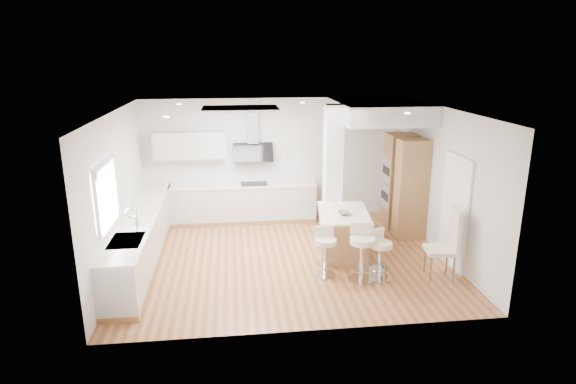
{
  "coord_description": "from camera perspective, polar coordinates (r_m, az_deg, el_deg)",
  "views": [
    {
      "loc": [
        -0.99,
        -8.39,
        3.76
      ],
      "look_at": [
        0.07,
        0.4,
        1.2
      ],
      "focal_mm": 30.0,
      "sensor_mm": 36.0,
      "label": 1
    }
  ],
  "objects": [
    {
      "name": "counter_back",
      "position": [
        11.05,
        -6.18,
        -0.09
      ],
      "size": [
        3.62,
        0.63,
        2.5
      ],
      "color": "#A37646",
      "rests_on": "ground"
    },
    {
      "name": "doorway_right",
      "position": [
        9.17,
        19.16,
        -2.34
      ],
      "size": [
        0.05,
        1.0,
        2.1
      ],
      "color": "#443D35",
      "rests_on": "ground"
    },
    {
      "name": "counter_left",
      "position": [
        9.39,
        -16.94,
        -5.21
      ],
      "size": [
        0.63,
        4.5,
        1.35
      ],
      "color": "#A37646",
      "rests_on": "ground"
    },
    {
      "name": "peninsula",
      "position": [
        9.36,
        6.51,
        -4.83
      ],
      "size": [
        1.1,
        1.51,
        0.92
      ],
      "rotation": [
        0.0,
        0.0,
        -0.13
      ],
      "color": "#A37646",
      "rests_on": "ground"
    },
    {
      "name": "ground",
      "position": [
        9.25,
        -0.11,
        -7.88
      ],
      "size": [
        6.0,
        6.0,
        0.0
      ],
      "primitive_type": "plane",
      "color": "#AC6C3F",
      "rests_on": "ground"
    },
    {
      "name": "bar_stool_b",
      "position": [
        8.29,
        8.76,
        -6.77
      ],
      "size": [
        0.51,
        0.51,
        1.0
      ],
      "rotation": [
        0.0,
        0.0,
        -0.14
      ],
      "color": "silver",
      "rests_on": "ground"
    },
    {
      "name": "wall_left",
      "position": [
        8.95,
        -19.56,
        -0.14
      ],
      "size": [
        0.04,
        5.0,
        2.8
      ],
      "primitive_type": "cube",
      "color": "silver",
      "rests_on": "ground"
    },
    {
      "name": "oven_column",
      "position": [
        10.65,
        13.55,
        0.9
      ],
      "size": [
        0.63,
        1.21,
        2.1
      ],
      "color": "#A37646",
      "rests_on": "ground"
    },
    {
      "name": "pillar",
      "position": [
        9.85,
        5.32,
        2.17
      ],
      "size": [
        0.35,
        0.35,
        2.8
      ],
      "color": "white",
      "rests_on": "ground"
    },
    {
      "name": "soffit",
      "position": [
        10.33,
        10.75,
        9.38
      ],
      "size": [
        1.78,
        2.2,
        0.4
      ],
      "color": "silver",
      "rests_on": "ground"
    },
    {
      "name": "ceiling",
      "position": [
        9.25,
        -0.11,
        -7.88
      ],
      "size": [
        6.0,
        5.0,
        0.02
      ],
      "primitive_type": "cube",
      "color": "silver",
      "rests_on": "ground"
    },
    {
      "name": "window_left",
      "position": [
        8.02,
        -20.78,
        0.1
      ],
      "size": [
        0.06,
        1.28,
        1.07
      ],
      "color": "white",
      "rests_on": "ground"
    },
    {
      "name": "bar_stool_c",
      "position": [
        8.41,
        10.83,
        -7.05
      ],
      "size": [
        0.52,
        0.52,
        0.88
      ],
      "rotation": [
        0.0,
        0.0,
        0.43
      ],
      "color": "silver",
      "rests_on": "ground"
    },
    {
      "name": "dining_chair",
      "position": [
        8.68,
        18.38,
        -5.58
      ],
      "size": [
        0.55,
        0.55,
        1.26
      ],
      "rotation": [
        0.0,
        0.0,
        -0.14
      ],
      "color": "beige",
      "rests_on": "ground"
    },
    {
      "name": "bar_stool_a",
      "position": [
        8.43,
        4.43,
        -6.78
      ],
      "size": [
        0.4,
        0.4,
        0.87
      ],
      "rotation": [
        0.0,
        0.0,
        0.02
      ],
      "color": "silver",
      "rests_on": "ground"
    },
    {
      "name": "wall_back",
      "position": [
        11.19,
        -1.61,
        3.93
      ],
      "size": [
        6.0,
        0.04,
        2.8
      ],
      "primitive_type": "cube",
      "color": "silver",
      "rests_on": "ground"
    },
    {
      "name": "wall_right",
      "position": [
        9.59,
        17.99,
        1.05
      ],
      "size": [
        0.04,
        5.0,
        2.8
      ],
      "primitive_type": "cube",
      "color": "silver",
      "rests_on": "ground"
    },
    {
      "name": "skylight",
      "position": [
        9.05,
        -5.62,
        9.75
      ],
      "size": [
        4.1,
        2.1,
        0.06
      ],
      "color": "white",
      "rests_on": "ground"
    }
  ]
}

